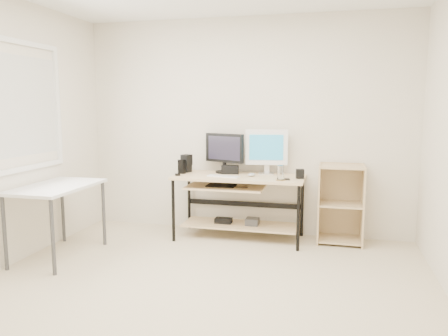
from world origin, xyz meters
TOP-DOWN VIEW (x-y plane):
  - room at (-0.14, 0.04)m, footprint 4.01×4.01m
  - desk at (-0.03, 1.66)m, footprint 1.50×0.65m
  - side_table at (-1.68, 0.60)m, footprint 0.60×1.00m
  - shelf_unit at (1.15, 1.82)m, footprint 0.50×0.40m
  - black_monitor at (-0.22, 1.83)m, footprint 0.50×0.23m
  - white_imac at (0.29, 1.85)m, footprint 0.50×0.16m
  - keyboard at (-0.16, 1.53)m, footprint 0.39×0.17m
  - mouse at (0.15, 1.64)m, footprint 0.11×0.13m
  - center_speaker at (-0.13, 1.77)m, footprint 0.21×0.11m
  - speaker_left at (-0.69, 1.79)m, footprint 0.14×0.14m
  - speaker_right at (0.70, 1.64)m, footprint 0.10×0.10m
  - audio_controller at (-0.70, 1.65)m, footprint 0.10×0.08m
  - volume_puck at (-0.69, 1.49)m, footprint 0.08×0.08m
  - smartphone at (0.57, 1.53)m, footprint 0.08×0.11m
  - coaster at (0.50, 1.45)m, footprint 0.12×0.12m
  - drinking_glass at (0.50, 1.45)m, footprint 0.10×0.10m

SIDE VIEW (x-z plane):
  - shelf_unit at x=1.15m, z-range 0.00..0.90m
  - desk at x=-0.03m, z-range 0.16..0.91m
  - side_table at x=-1.68m, z-range 0.30..1.05m
  - coaster at x=0.50m, z-range 0.75..0.76m
  - smartphone at x=0.57m, z-range 0.75..0.76m
  - keyboard at x=-0.16m, z-range 0.75..0.76m
  - volume_puck at x=-0.69m, z-range 0.75..0.78m
  - mouse at x=0.15m, z-range 0.75..0.79m
  - center_speaker at x=-0.13m, z-range 0.75..0.85m
  - speaker_right at x=0.70m, z-range 0.75..0.85m
  - audio_controller at x=-0.70m, z-range 0.75..0.92m
  - drinking_glass at x=0.50m, z-range 0.76..0.92m
  - speaker_left at x=-0.69m, z-range 0.76..0.97m
  - black_monitor at x=-0.22m, z-range 0.78..1.26m
  - white_imac at x=0.29m, z-range 0.79..1.32m
  - room at x=-0.14m, z-range 0.01..2.63m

